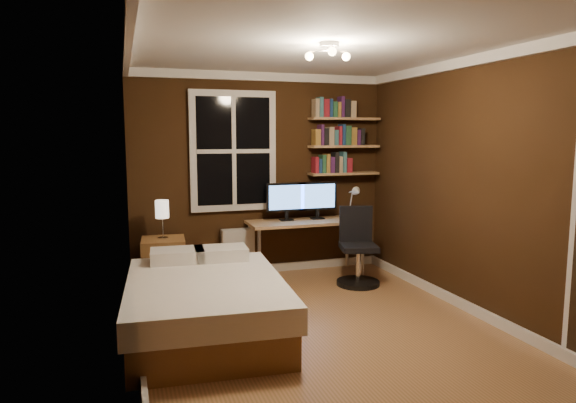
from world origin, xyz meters
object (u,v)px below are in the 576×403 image
object	(u,v)px
radiator	(238,253)
monitor_left	(286,202)
nightstand	(164,264)
monitor_right	(317,200)
desk_lamp	(353,202)
bed	(206,304)
desk	(306,225)
bedside_lamp	(162,220)
office_chair	(358,256)

from	to	relation	value
radiator	monitor_left	distance (m)	0.87
nightstand	monitor_left	world-z (taller)	monitor_left
monitor_left	monitor_right	size ratio (longest dim) A/B	1.00
monitor_left	desk_lamp	distance (m)	0.84
radiator	desk_lamp	size ratio (longest dim) A/B	1.36
bed	monitor_left	distance (m)	2.15
radiator	bed	bearing A→B (deg)	-111.33
monitor_right	monitor_left	bearing A→B (deg)	180.00
nightstand	monitor_left	size ratio (longest dim) A/B	1.16
nightstand	desk	bearing A→B (deg)	7.86
bedside_lamp	radiator	distance (m)	1.09
bed	desk_lamp	distance (m)	2.62
radiator	desk_lamp	distance (m)	1.57
monitor_right	desk	bearing A→B (deg)	-157.37
monitor_right	radiator	bearing A→B (deg)	173.74
bed	bedside_lamp	size ratio (longest dim) A/B	4.45
monitor_right	office_chair	world-z (taller)	monitor_right
desk_lamp	bed	bearing A→B (deg)	-145.54
nightstand	bedside_lamp	bearing A→B (deg)	0.00
desk	desk_lamp	world-z (taller)	desk_lamp
desk	monitor_left	world-z (taller)	monitor_left
desk	desk_lamp	xyz separation A→B (m)	(0.59, -0.10, 0.28)
monitor_left	monitor_right	distance (m)	0.41
monitor_left	desk_lamp	size ratio (longest dim) A/B	1.16
desk	monitor_right	xyz separation A→B (m)	(0.17, 0.07, 0.30)
bed	office_chair	world-z (taller)	office_chair
desk	office_chair	distance (m)	0.77
desk	desk_lamp	size ratio (longest dim) A/B	3.31
radiator	office_chair	world-z (taller)	office_chair
monitor_left	bedside_lamp	bearing A→B (deg)	-173.25
radiator	office_chair	distance (m)	1.47
desk	monitor_right	world-z (taller)	monitor_right
bed	monitor_left	world-z (taller)	monitor_left
nightstand	radiator	bearing A→B (deg)	21.91
bed	desk	distance (m)	2.18
nightstand	bed	bearing A→B (deg)	-75.87
bedside_lamp	desk_lamp	distance (m)	2.34
bed	monitor_right	size ratio (longest dim) A/B	3.79
bed	nightstand	xyz separation A→B (m)	(-0.25, 1.43, 0.03)
bed	radiator	size ratio (longest dim) A/B	3.24
nightstand	desk	world-z (taller)	desk
nightstand	monitor_right	size ratio (longest dim) A/B	1.16
radiator	office_chair	bearing A→B (deg)	-30.48
monitor_right	office_chair	xyz separation A→B (m)	(0.26, -0.64, -0.59)
bedside_lamp	bed	bearing A→B (deg)	-80.26
bedside_lamp	radiator	xyz separation A→B (m)	(0.92, 0.29, -0.51)
radiator	nightstand	bearing A→B (deg)	-162.47
bed	nightstand	size ratio (longest dim) A/B	3.26
bed	bedside_lamp	world-z (taller)	bedside_lamp
nightstand	desk_lamp	size ratio (longest dim) A/B	1.35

